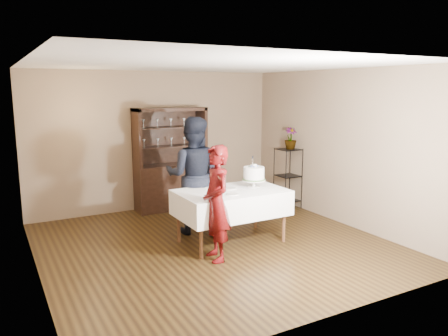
{
  "coord_description": "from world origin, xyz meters",
  "views": [
    {
      "loc": [
        -2.95,
        -5.68,
        2.36
      ],
      "look_at": [
        0.22,
        0.1,
        1.16
      ],
      "focal_mm": 35.0,
      "sensor_mm": 36.0,
      "label": 1
    }
  ],
  "objects": [
    {
      "name": "floor",
      "position": [
        0.0,
        0.0,
        0.0
      ],
      "size": [
        5.0,
        5.0,
        0.0
      ],
      "primitive_type": "plane",
      "color": "black",
      "rests_on": "ground"
    },
    {
      "name": "ceiling",
      "position": [
        0.0,
        0.0,
        2.7
      ],
      "size": [
        5.0,
        5.0,
        0.0
      ],
      "primitive_type": "plane",
      "rotation": [
        3.14,
        0.0,
        0.0
      ],
      "color": "white",
      "rests_on": "back_wall"
    },
    {
      "name": "back_wall",
      "position": [
        0.0,
        2.5,
        1.35
      ],
      "size": [
        5.0,
        0.02,
        2.7
      ],
      "primitive_type": "cube",
      "color": "#755F4B",
      "rests_on": "floor"
    },
    {
      "name": "wall_left",
      "position": [
        -2.5,
        0.0,
        1.35
      ],
      "size": [
        0.02,
        5.0,
        2.7
      ],
      "primitive_type": "cube",
      "color": "#755F4B",
      "rests_on": "floor"
    },
    {
      "name": "wall_right",
      "position": [
        2.5,
        0.0,
        1.35
      ],
      "size": [
        0.02,
        5.0,
        2.7
      ],
      "primitive_type": "cube",
      "color": "#755F4B",
      "rests_on": "floor"
    },
    {
      "name": "china_hutch",
      "position": [
        0.2,
        2.25,
        0.66
      ],
      "size": [
        1.4,
        0.48,
        2.0
      ],
      "color": "black",
      "rests_on": "floor"
    },
    {
      "name": "plant_etagere",
      "position": [
        2.28,
        1.2,
        0.65
      ],
      "size": [
        0.42,
        0.42,
        1.2
      ],
      "color": "black",
      "rests_on": "floor"
    },
    {
      "name": "cake_table",
      "position": [
        0.28,
        -0.02,
        0.63
      ],
      "size": [
        1.66,
        1.02,
        0.83
      ],
      "rotation": [
        0.0,
        0.0,
        0.01
      ],
      "color": "white",
      "rests_on": "floor"
    },
    {
      "name": "woman",
      "position": [
        -0.25,
        -0.53,
        0.81
      ],
      "size": [
        0.45,
        0.63,
        1.62
      ],
      "primitive_type": "imported",
      "rotation": [
        0.0,
        0.0,
        -1.68
      ],
      "color": "#3A050A",
      "rests_on": "floor"
    },
    {
      "name": "man",
      "position": [
        -0.02,
        0.71,
        0.96
      ],
      "size": [
        1.18,
        1.12,
        1.92
      ],
      "primitive_type": "imported",
      "rotation": [
        0.0,
        0.0,
        2.55
      ],
      "color": "black",
      "rests_on": "floor"
    },
    {
      "name": "cake",
      "position": [
        0.71,
        0.01,
        1.03
      ],
      "size": [
        0.37,
        0.37,
        0.51
      ],
      "rotation": [
        0.0,
        0.0,
        -0.07
      ],
      "color": "white",
      "rests_on": "cake_table"
    },
    {
      "name": "plate_near",
      "position": [
        0.15,
        -0.27,
        0.83
      ],
      "size": [
        0.23,
        0.23,
        0.01
      ],
      "primitive_type": "cylinder",
      "rotation": [
        0.0,
        0.0,
        -0.36
      ],
      "color": "white",
      "rests_on": "cake_table"
    },
    {
      "name": "plate_far",
      "position": [
        0.31,
        0.08,
        0.83
      ],
      "size": [
        0.24,
        0.24,
        0.01
      ],
      "primitive_type": "cylinder",
      "rotation": [
        0.0,
        0.0,
        -0.21
      ],
      "color": "white",
      "rests_on": "cake_table"
    },
    {
      "name": "potted_plant",
      "position": [
        2.29,
        1.16,
        1.4
      ],
      "size": [
        0.26,
        0.26,
        0.43
      ],
      "primitive_type": "imported",
      "rotation": [
        0.0,
        0.0,
        -0.07
      ],
      "color": "#436932",
      "rests_on": "plant_etagere"
    }
  ]
}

